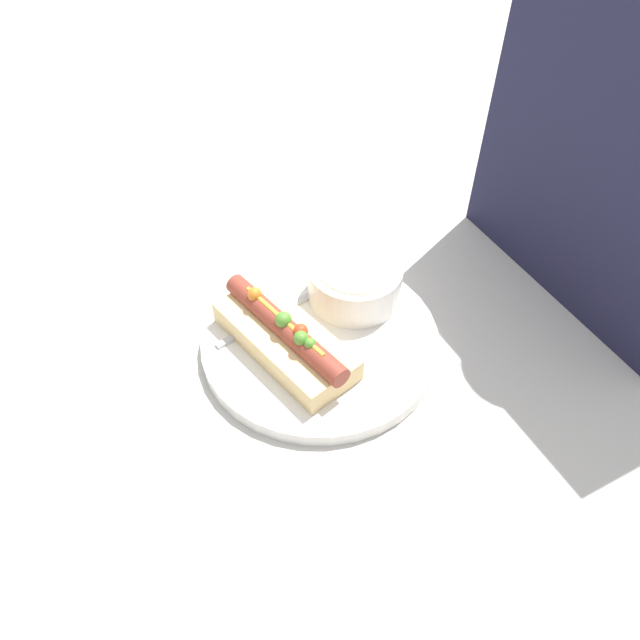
{
  "coord_description": "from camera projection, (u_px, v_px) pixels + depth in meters",
  "views": [
    {
      "loc": [
        0.41,
        -0.21,
        0.54
      ],
      "look_at": [
        0.0,
        0.0,
        0.04
      ],
      "focal_mm": 35.0,
      "sensor_mm": 36.0,
      "label": 1
    }
  ],
  "objects": [
    {
      "name": "ground_plane",
      "position": [
        320.0,
        345.0,
        0.71
      ],
      "size": [
        4.0,
        4.0,
        0.0
      ],
      "primitive_type": "plane",
      "color": "#BCB7AD"
    },
    {
      "name": "dinner_plate",
      "position": [
        320.0,
        340.0,
        0.71
      ],
      "size": [
        0.27,
        0.27,
        0.02
      ],
      "color": "white",
      "rests_on": "ground_plane"
    },
    {
      "name": "hot_dog",
      "position": [
        284.0,
        335.0,
        0.67
      ],
      "size": [
        0.18,
        0.11,
        0.06
      ],
      "rotation": [
        0.0,
        0.0,
        0.24
      ],
      "color": "#E5C17F",
      "rests_on": "dinner_plate"
    },
    {
      "name": "soup_bowl",
      "position": [
        355.0,
        281.0,
        0.73
      ],
      "size": [
        0.11,
        0.11,
        0.05
      ],
      "color": "silver",
      "rests_on": "dinner_plate"
    },
    {
      "name": "spoon",
      "position": [
        308.0,
        295.0,
        0.74
      ],
      "size": [
        0.05,
        0.17,
        0.01
      ],
      "rotation": [
        0.0,
        0.0,
        1.76
      ],
      "color": "#B7B7BC",
      "rests_on": "dinner_plate"
    }
  ]
}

